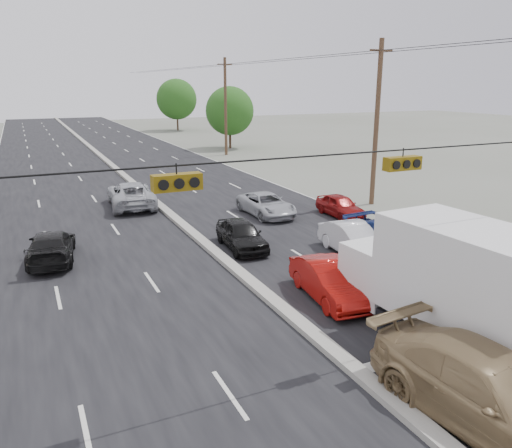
% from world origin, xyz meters
% --- Properties ---
extents(ground, '(200.00, 200.00, 0.00)m').
position_xyz_m(ground, '(0.00, 0.00, 0.00)').
color(ground, '#606356').
rests_on(ground, ground).
extents(road_surface, '(20.00, 160.00, 0.02)m').
position_xyz_m(road_surface, '(0.00, 30.00, 0.00)').
color(road_surface, black).
rests_on(road_surface, ground).
extents(center_median, '(0.50, 160.00, 0.20)m').
position_xyz_m(center_median, '(0.00, 30.00, 0.10)').
color(center_median, gray).
rests_on(center_median, ground).
extents(utility_pole_right_b, '(1.60, 0.30, 10.00)m').
position_xyz_m(utility_pole_right_b, '(12.50, 15.00, 5.11)').
color(utility_pole_right_b, '#422D1E').
rests_on(utility_pole_right_b, ground).
extents(utility_pole_right_c, '(1.60, 0.30, 10.00)m').
position_xyz_m(utility_pole_right_c, '(12.50, 40.00, 5.11)').
color(utility_pole_right_c, '#422D1E').
rests_on(utility_pole_right_c, ground).
extents(traffic_signals, '(25.00, 0.30, 0.54)m').
position_xyz_m(traffic_signals, '(1.40, 0.00, 5.49)').
color(traffic_signals, black).
rests_on(traffic_signals, ground).
extents(tree_right_mid, '(5.60, 5.60, 7.14)m').
position_xyz_m(tree_right_mid, '(15.00, 45.00, 4.34)').
color(tree_right_mid, '#382619').
rests_on(tree_right_mid, ground).
extents(tree_right_far, '(6.40, 6.40, 8.16)m').
position_xyz_m(tree_right_far, '(16.00, 70.00, 4.96)').
color(tree_right_far, '#382619').
rests_on(tree_right_far, ground).
extents(box_truck, '(2.92, 7.36, 3.67)m').
position_xyz_m(box_truck, '(3.51, -0.15, 1.88)').
color(box_truck, black).
rests_on(box_truck, ground).
extents(tan_sedan, '(3.01, 6.18, 1.73)m').
position_xyz_m(tan_sedan, '(1.40, -3.57, 0.87)').
color(tan_sedan, olive).
rests_on(tan_sedan, ground).
extents(red_sedan, '(1.92, 4.30, 1.37)m').
position_xyz_m(red_sedan, '(1.97, 3.78, 0.69)').
color(red_sedan, '#980D09').
rests_on(red_sedan, ground).
extents(queue_car_a, '(1.88, 4.07, 1.35)m').
position_xyz_m(queue_car_a, '(1.40, 10.30, 0.68)').
color(queue_car_a, black).
rests_on(queue_car_a, ground).
extents(queue_car_b, '(1.82, 4.40, 1.41)m').
position_xyz_m(queue_car_b, '(5.59, 7.30, 0.71)').
color(queue_car_b, silver).
rests_on(queue_car_b, ground).
extents(queue_car_c, '(2.21, 4.61, 1.27)m').
position_xyz_m(queue_car_c, '(5.13, 15.28, 0.63)').
color(queue_car_c, '#A4A7AC').
rests_on(queue_car_c, ground).
extents(queue_car_d, '(2.56, 5.46, 1.54)m').
position_xyz_m(queue_car_d, '(7.00, 6.17, 0.77)').
color(queue_car_d, navy).
rests_on(queue_car_d, ground).
extents(queue_car_e, '(1.60, 3.73, 1.25)m').
position_xyz_m(queue_car_e, '(8.87, 13.21, 0.63)').
color(queue_car_e, maroon).
rests_on(queue_car_e, ground).
extents(oncoming_near, '(2.42, 4.72, 1.31)m').
position_xyz_m(oncoming_near, '(-6.70, 12.24, 0.66)').
color(oncoming_near, black).
rests_on(oncoming_near, ground).
extents(oncoming_far, '(3.06, 5.80, 1.55)m').
position_xyz_m(oncoming_far, '(-1.57, 20.68, 0.78)').
color(oncoming_far, '#A5A8AD').
rests_on(oncoming_far, ground).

